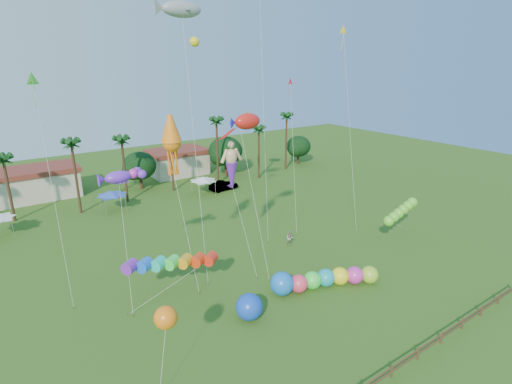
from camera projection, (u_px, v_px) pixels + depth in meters
ground at (328, 331)px, 31.82m from camera, size 160.00×160.00×0.00m
tree_line at (157, 163)px, 66.63m from camera, size 69.46×8.91×11.00m
buildings_row at (107, 175)px, 68.36m from camera, size 35.00×7.00×4.00m
tent_row at (113, 194)px, 55.92m from camera, size 31.00×4.00×0.60m
fence at (392, 370)px, 26.97m from camera, size 36.12×0.12×1.00m
car_b at (223, 186)px, 66.37m from camera, size 4.98×2.06×1.60m
spectator_b at (290, 238)px, 46.28m from camera, size 1.12×1.07×1.82m
caterpillar_inflatable at (321, 279)px, 37.58m from camera, size 10.47×5.57×2.20m
blue_ball at (249, 307)px, 33.00m from camera, size 2.27×2.27×2.27m
rainbow_tube at (190, 265)px, 35.88m from camera, size 9.88×4.52×3.60m
green_worm at (389, 221)px, 45.34m from camera, size 9.64×2.71×3.92m
orange_ball_kite at (166, 318)px, 24.90m from camera, size 2.02×1.63×6.00m
merman_kite at (232, 168)px, 40.05m from camera, size 2.32×5.68×12.57m
fish_kite at (247, 121)px, 38.73m from camera, size 4.40×6.48×15.80m
shark_kite at (182, 9)px, 35.28m from camera, size 5.31×6.60×25.74m
squid_kite at (172, 143)px, 35.00m from camera, size 2.21×4.41×16.25m
lobster_kite at (118, 177)px, 34.95m from camera, size 4.19×6.26×11.60m
delta_kite_red at (291, 86)px, 47.11m from camera, size 1.74×3.67×18.68m
delta_kite_yellow at (344, 34)px, 46.55m from camera, size 1.29×4.79×24.56m
delta_kite_green at (33, 84)px, 31.71m from camera, size 1.27×4.05×19.69m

